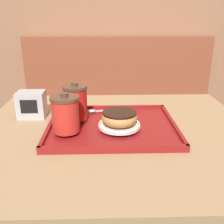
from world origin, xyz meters
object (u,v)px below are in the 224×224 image
at_px(donut_chocolate_glazed, 119,117).
at_px(coffee_cup_front, 65,114).
at_px(coffee_cup_rear, 75,102).
at_px(napkin_dispenser, 32,104).
at_px(spoon, 98,111).

bearing_deg(donut_chocolate_glazed, coffee_cup_front, -171.06).
bearing_deg(donut_chocolate_glazed, coffee_cup_rear, 152.25).
distance_m(coffee_cup_front, napkin_dispenser, 0.26).
bearing_deg(spoon, coffee_cup_front, 45.82).
distance_m(donut_chocolate_glazed, spoon, 0.18).
distance_m(coffee_cup_rear, spoon, 0.12).
xyz_separation_m(donut_chocolate_glazed, spoon, (-0.08, 0.15, -0.03)).
distance_m(coffee_cup_rear, donut_chocolate_glazed, 0.18).
bearing_deg(napkin_dispenser, donut_chocolate_glazed, -25.72).
relative_size(coffee_cup_front, coffee_cup_rear, 0.96).
bearing_deg(coffee_cup_front, spoon, 60.58).
bearing_deg(donut_chocolate_glazed, napkin_dispenser, 154.28).
xyz_separation_m(coffee_cup_front, donut_chocolate_glazed, (0.18, 0.03, -0.03)).
height_order(spoon, napkin_dispenser, napkin_dispenser).
height_order(coffee_cup_rear, napkin_dispenser, coffee_cup_rear).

